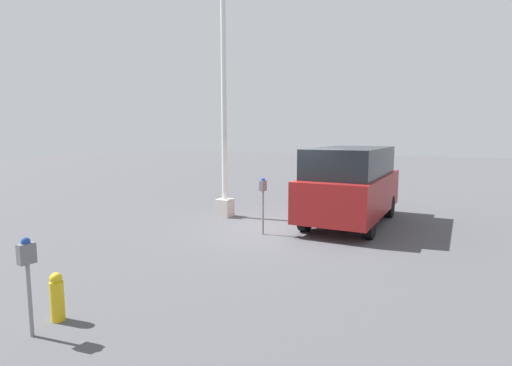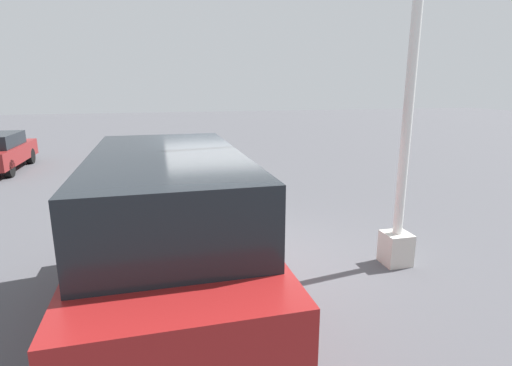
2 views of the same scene
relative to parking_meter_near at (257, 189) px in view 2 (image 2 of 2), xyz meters
name	(u,v)px [view 2 (image 2 of 2)]	position (x,y,z in m)	size (l,w,h in m)	color
ground_plane	(245,260)	(0.71, -0.39, -1.08)	(80.00, 80.00, 0.00)	#4C4C51
parking_meter_near	(257,189)	(0.00, 0.00, 0.00)	(0.21, 0.13, 1.47)	gray
parking_meter_far	(219,148)	(-6.03, 0.20, -0.13)	(0.21, 0.13, 1.29)	gray
lamp_post	(406,131)	(1.44, 2.08, 1.18)	(0.44, 0.44, 6.81)	beige
parked_van	(171,235)	(2.25, -1.65, 0.09)	(4.70, 1.97, 2.19)	maroon
fire_hydrant	(224,168)	(-5.59, 0.30, -0.74)	(0.18, 0.18, 0.69)	gold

